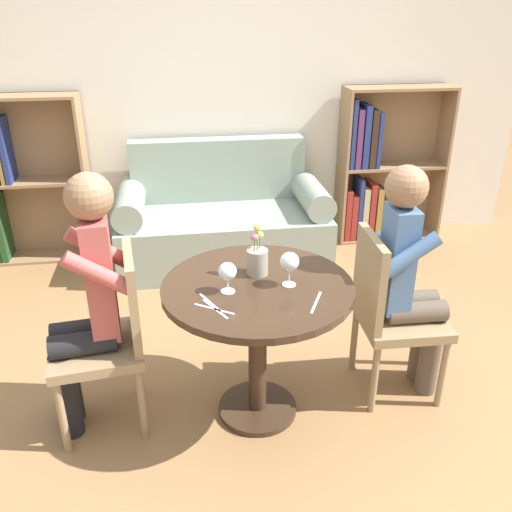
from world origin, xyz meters
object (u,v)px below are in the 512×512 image
Objects in this scene: bookshelf_left at (13,181)px; bookshelf_right at (376,172)px; person_right at (410,279)px; wine_glass_right at (290,263)px; chair_left at (111,333)px; chair_right at (389,309)px; person_left at (86,302)px; couch at (223,223)px; flower_vase at (257,259)px; wine_glass_left at (227,272)px.

bookshelf_left is 2.93m from bookshelf_right.
person_right reaches higher than wine_glass_right.
chair_left is at bearing 92.27° from person_right.
person_left reaches higher than chair_right.
chair_right is (2.28, -2.02, -0.15)m from bookshelf_left.
chair_right is at bearing -68.51° from couch.
person_right is at bearing 9.68° from wine_glass_right.
person_left is 5.02× the size of flower_vase.
chair_left is 5.53× the size of wine_glass_right.
wine_glass_left is (-1.48, -2.15, 0.25)m from bookshelf_right.
bookshelf_right is at bearing 56.39° from flower_vase.
wine_glass_right reaches higher than wine_glass_left.
bookshelf_right is at bearing 128.96° from chair_left.
chair_right is 0.75m from flower_vase.
bookshelf_left is 3.12m from person_right.
person_left is 0.66m from wine_glass_left.
bookshelf_right is 9.08× the size of wine_glass_left.
couch is 1.80× the size of chair_left.
person_left is 8.99× the size of wine_glass_left.
wine_glass_right is at bearing -46.10° from flower_vase.
couch is 1.40m from bookshelf_right.
chair_right is 0.91m from wine_glass_left.
wine_glass_left is 0.56× the size of flower_vase.
flower_vase is (1.61, -2.00, 0.17)m from bookshelf_left.
person_right is at bearing 84.54° from chair_left.
person_right is (0.78, -1.75, 0.35)m from couch.
flower_vase reaches higher than chair_right.
wine_glass_right is (0.92, -0.08, 0.17)m from person_left.
chair_left is 0.77m from flower_vase.
couch is 11.36× the size of wine_glass_left.
chair_right reaches higher than wine_glass_left.
person_left is 1.03× the size of person_right.
bookshelf_left is at bearing 129.07° from wine_glass_right.
flower_vase is (0.79, 0.05, 0.13)m from person_left.
wine_glass_right is 0.19m from flower_vase.
person_right is 8.73× the size of wine_glass_left.
chair_left is at bearing -176.83° from flower_vase.
bookshelf_left is at bearing 123.93° from wine_glass_left.
bookshelf_left is 1.00× the size of bookshelf_right.
person_left is at bearing 93.04° from chair_right.
wine_glass_left is 0.28m from wine_glass_right.
person_left is at bearing -68.36° from bookshelf_left.
couch is at bearing -168.79° from bookshelf_right.
couch is at bearing 152.62° from chair_left.
person_left is (-2.12, -2.05, 0.10)m from bookshelf_right.
bookshelf_left is at bearing 179.92° from bookshelf_right.
bookshelf_left reaches higher than chair_left.
chair_right is at bearing 9.17° from wine_glass_left.
chair_left is (-0.69, -1.77, 0.18)m from couch.
bookshelf_right reaches higher than wine_glass_left.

